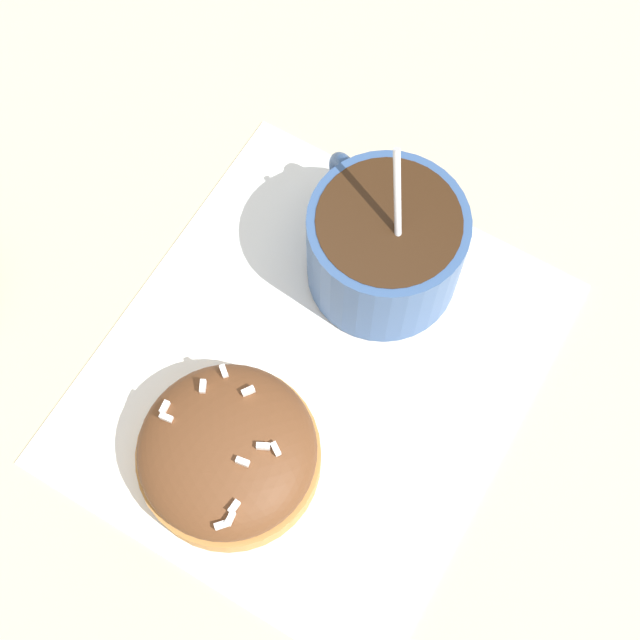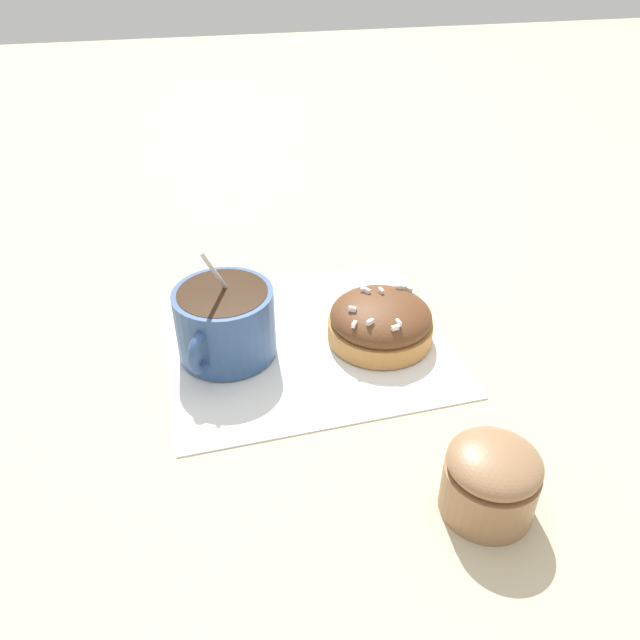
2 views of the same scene
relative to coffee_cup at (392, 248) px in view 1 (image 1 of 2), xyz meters
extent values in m
plane|color=#C6B793|center=(0.08, 0.00, -0.04)|extent=(3.00, 3.00, 0.00)
cube|color=white|center=(0.08, 0.00, -0.04)|extent=(0.28, 0.25, 0.00)
cylinder|color=#335184|center=(0.00, 0.00, 0.00)|extent=(0.09, 0.09, 0.07)
cylinder|color=#331E0F|center=(0.00, 0.00, 0.02)|extent=(0.08, 0.08, 0.01)
torus|color=#335184|center=(-0.02, -0.04, 0.00)|extent=(0.03, 0.04, 0.04)
ellipsoid|color=silver|center=(-0.02, -0.02, -0.03)|extent=(0.03, 0.03, 0.01)
cylinder|color=silver|center=(0.01, 0.01, 0.03)|extent=(0.04, 0.04, 0.10)
cylinder|color=#C18442|center=(0.15, -0.01, -0.03)|extent=(0.10, 0.10, 0.02)
ellipsoid|color=brown|center=(0.15, -0.01, -0.01)|extent=(0.10, 0.10, 0.04)
cube|color=white|center=(0.15, -0.05, 0.00)|extent=(0.01, 0.00, 0.00)
cube|color=white|center=(0.18, 0.01, 0.00)|extent=(0.01, 0.00, 0.00)
cube|color=white|center=(0.18, 0.01, 0.00)|extent=(0.01, 0.01, 0.00)
cube|color=white|center=(0.12, -0.02, 0.01)|extent=(0.01, 0.01, 0.00)
cube|color=white|center=(0.11, -0.04, 0.00)|extent=(0.01, 0.01, 0.00)
cube|color=white|center=(0.15, -0.05, 0.00)|extent=(0.00, 0.01, 0.00)
cube|color=white|center=(0.17, 0.01, 0.00)|extent=(0.01, 0.00, 0.00)
cube|color=white|center=(0.14, 0.01, 0.01)|extent=(0.01, 0.01, 0.00)
cube|color=white|center=(0.14, 0.01, 0.01)|extent=(0.01, 0.01, 0.00)
cube|color=white|center=(0.13, -0.04, 0.00)|extent=(0.01, 0.01, 0.00)
cube|color=white|center=(0.15, 0.00, 0.01)|extent=(0.00, 0.01, 0.00)
camera|label=1|loc=(0.22, 0.09, 0.46)|focal=50.00mm
camera|label=2|loc=(-0.01, -0.48, 0.33)|focal=35.00mm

